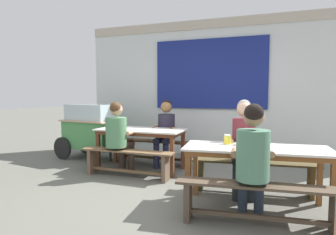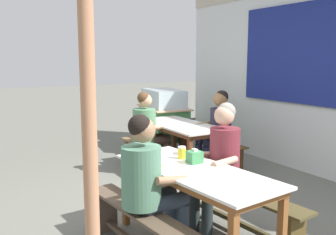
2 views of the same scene
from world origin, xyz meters
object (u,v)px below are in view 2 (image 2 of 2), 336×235
object	(u,v)px
condiment_jar	(182,153)
bench_near_back	(234,202)
bench_far_front	(151,156)
person_right_near_table	(220,159)
person_center_facing	(217,126)
wooden_support_post	(91,181)
bench_far_back	(209,148)
food_cart	(163,115)
tissue_box	(195,157)
bench_near_front	(145,229)
person_left_back_turned	(148,127)
dining_table_far	(181,129)
dining_table_near	(194,177)
person_near_front	(149,178)

from	to	relation	value
condiment_jar	bench_near_back	bearing A→B (deg)	55.40
bench_far_front	person_right_near_table	size ratio (longest dim) A/B	1.23
person_center_facing	wooden_support_post	size ratio (longest dim) A/B	0.61
bench_far_back	food_cart	xyz separation A→B (m)	(-1.37, -0.07, 0.36)
bench_far_back	bench_near_back	xyz separation A→B (m)	(2.00, -1.14, 0.01)
bench_far_front	food_cart	distance (m)	1.73
person_right_near_table	tissue_box	xyz separation A→B (m)	(0.03, -0.33, 0.07)
person_right_near_table	condiment_jar	size ratio (longest dim) A/B	10.55
bench_near_back	person_center_facing	size ratio (longest dim) A/B	1.37
bench_far_front	bench_near_front	bearing A→B (deg)	-28.22
bench_far_back	person_left_back_turned	xyz separation A→B (m)	(-0.19, -0.98, 0.41)
dining_table_far	person_right_near_table	xyz separation A→B (m)	(1.87, -0.70, 0.07)
bench_near_front	person_right_near_table	world-z (taller)	person_right_near_table
person_right_near_table	condiment_jar	xyz separation A→B (m)	(-0.16, -0.35, 0.07)
dining_table_near	person_near_front	world-z (taller)	person_near_front
bench_near_front	food_cart	bearing A→B (deg)	148.80
bench_near_back	bench_far_back	bearing A→B (deg)	150.40
wooden_support_post	person_left_back_turned	bearing A→B (deg)	147.72
dining_table_far	person_near_front	bearing A→B (deg)	-37.81
wooden_support_post	bench_far_front	bearing A→B (deg)	146.84
food_cart	condiment_jar	xyz separation A→B (m)	(3.07, -1.50, 0.14)
person_near_front	tissue_box	xyz separation A→B (m)	(-0.15, 0.57, 0.07)
person_left_back_turned	person_right_near_table	world-z (taller)	person_right_near_table
bench_far_back	person_right_near_table	world-z (taller)	person_right_near_table
bench_far_back	condiment_jar	xyz separation A→B (m)	(1.71, -1.57, 0.51)
condiment_jar	bench_far_back	bearing A→B (deg)	137.37
bench_far_back	bench_far_front	bearing A→B (deg)	-89.59
bench_far_front	wooden_support_post	size ratio (longest dim) A/B	0.78
person_near_front	bench_near_front	bearing A→B (deg)	-45.97
bench_far_back	person_left_back_turned	size ratio (longest dim) A/B	1.27
person_left_back_turned	tissue_box	world-z (taller)	person_left_back_turned
bench_far_back	tissue_box	size ratio (longest dim) A/B	11.34
person_left_back_turned	wooden_support_post	bearing A→B (deg)	-32.28
dining_table_far	bench_far_front	size ratio (longest dim) A/B	0.99
bench_near_back	dining_table_far	bearing A→B (deg)	162.94
person_center_facing	wooden_support_post	bearing A→B (deg)	-48.57
bench_near_back	person_right_near_table	xyz separation A→B (m)	(-0.13, -0.08, 0.43)
bench_near_back	bench_near_front	world-z (taller)	same
dining_table_near	food_cart	size ratio (longest dim) A/B	1.12
dining_table_near	bench_far_front	xyz separation A→B (m)	(-2.05, 0.61, -0.36)
person_left_back_turned	tissue_box	bearing A→B (deg)	-15.11
person_left_back_turned	bench_far_back	bearing A→B (deg)	79.20
bench_near_back	food_cart	xyz separation A→B (m)	(-3.37, 1.07, 0.35)
condiment_jar	wooden_support_post	bearing A→B (deg)	-50.62
bench_near_front	person_right_near_table	size ratio (longest dim) A/B	1.32
wooden_support_post	condiment_jar	bearing A→B (deg)	129.38
bench_far_front	bench_near_front	world-z (taller)	same
bench_near_front	person_center_facing	size ratio (longest dim) A/B	1.36
person_right_near_table	condiment_jar	bearing A→B (deg)	-115.14
dining_table_near	bench_far_back	bearing A→B (deg)	141.15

